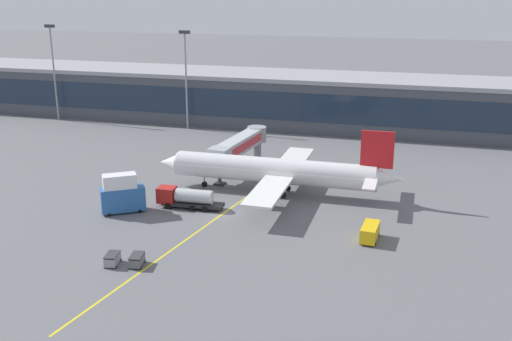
# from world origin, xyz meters

# --- Properties ---
(ground_plane) EXTENTS (700.00, 700.00, 0.00)m
(ground_plane) POSITION_xyz_m (0.00, 0.00, 0.00)
(ground_plane) COLOR slate
(apron_lead_in_line) EXTENTS (12.20, 79.15, 0.01)m
(apron_lead_in_line) POSITION_xyz_m (0.25, 2.00, 0.00)
(apron_lead_in_line) COLOR yellow
(apron_lead_in_line) RESTS_ON ground_plane
(terminal_building) EXTENTS (190.48, 20.76, 13.07)m
(terminal_building) POSITION_xyz_m (-13.01, 65.18, 6.55)
(terminal_building) COLOR #424751
(terminal_building) RESTS_ON ground_plane
(main_airliner) EXTENTS (42.90, 33.79, 12.15)m
(main_airliner) POSITION_xyz_m (5.44, 11.56, 4.14)
(main_airliner) COLOR white
(main_airliner) RESTS_ON ground_plane
(jet_bridge) EXTENTS (5.71, 21.61, 6.83)m
(jet_bridge) POSITION_xyz_m (-4.45, 23.19, 5.12)
(jet_bridge) COLOR #B2B7BC
(jet_bridge) RESTS_ON ground_plane
(fuel_tanker) EXTENTS (10.92, 3.13, 3.25)m
(fuel_tanker) POSITION_xyz_m (-6.64, 0.81, 1.75)
(fuel_tanker) COLOR #232326
(fuel_tanker) RESTS_ON ground_plane
(crew_van) EXTENTS (2.39, 5.12, 2.30)m
(crew_van) POSITION_xyz_m (23.18, -4.12, 1.31)
(crew_van) COLOR yellow
(crew_van) RESTS_ON ground_plane
(catering_lift) EXTENTS (7.02, 5.91, 6.30)m
(catering_lift) POSITION_xyz_m (-15.45, -3.82, 3.07)
(catering_lift) COLOR #285B9E
(catering_lift) RESTS_ON ground_plane
(baggage_cart_0) EXTENTS (2.08, 2.90, 1.48)m
(baggage_cart_0) POSITION_xyz_m (-7.73, -20.97, 0.78)
(baggage_cart_0) COLOR gray
(baggage_cart_0) RESTS_ON ground_plane
(baggage_cart_1) EXTENTS (2.08, 2.90, 1.48)m
(baggage_cart_1) POSITION_xyz_m (-4.60, -20.33, 0.78)
(baggage_cart_1) COLOR #595B60
(baggage_cart_1) RESTS_ON ground_plane
(apron_light_mast_0) EXTENTS (2.80, 0.50, 24.18)m
(apron_light_mast_0) POSITION_xyz_m (-28.01, 53.22, 14.09)
(apron_light_mast_0) COLOR gray
(apron_light_mast_0) RESTS_ON ground_plane
(apron_light_mast_1) EXTENTS (2.80, 0.50, 24.96)m
(apron_light_mast_1) POSITION_xyz_m (-65.36, 53.22, 14.49)
(apron_light_mast_1) COLOR gray
(apron_light_mast_1) RESTS_ON ground_plane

